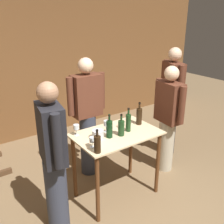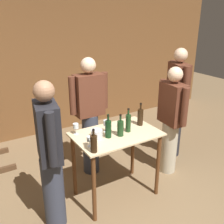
% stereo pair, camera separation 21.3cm
% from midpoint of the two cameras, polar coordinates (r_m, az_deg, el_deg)
% --- Properties ---
extents(back_wall, '(8.40, 0.05, 2.70)m').
position_cam_midpoint_polar(back_wall, '(5.14, -14.44, 9.53)').
color(back_wall, brown).
rests_on(back_wall, ground_plane).
extents(tasting_table, '(1.06, 0.68, 0.91)m').
position_cam_midpoint_polar(tasting_table, '(3.34, 2.74, -7.51)').
color(tasting_table, beige).
rests_on(tasting_table, ground_plane).
extents(wine_bottle_far_left, '(0.08, 0.08, 0.27)m').
position_cam_midpoint_polar(wine_bottle_far_left, '(2.80, -1.81, -6.86)').
color(wine_bottle_far_left, black).
rests_on(wine_bottle_far_left, tasting_table).
extents(wine_bottle_left, '(0.08, 0.08, 0.29)m').
position_cam_midpoint_polar(wine_bottle_left, '(3.11, 1.14, -3.67)').
color(wine_bottle_left, black).
rests_on(wine_bottle_left, tasting_table).
extents(wine_bottle_center, '(0.08, 0.08, 0.28)m').
position_cam_midpoint_polar(wine_bottle_center, '(3.16, 3.77, -3.49)').
color(wine_bottle_center, '#193819').
rests_on(wine_bottle_center, tasting_table).
extents(wine_bottle_right, '(0.07, 0.07, 0.31)m').
position_cam_midpoint_polar(wine_bottle_right, '(3.26, 5.42, -2.32)').
color(wine_bottle_right, '#193819').
rests_on(wine_bottle_right, tasting_table).
extents(wine_bottle_far_right, '(0.08, 0.08, 0.31)m').
position_cam_midpoint_polar(wine_bottle_far_right, '(3.47, 7.93, -1.03)').
color(wine_bottle_far_right, black).
rests_on(wine_bottle_far_right, tasting_table).
extents(wine_glass_near_left, '(0.07, 0.07, 0.14)m').
position_cam_midpoint_polar(wine_glass_near_left, '(3.21, -6.01, -3.15)').
color(wine_glass_near_left, silver).
rests_on(wine_glass_near_left, tasting_table).
extents(wine_glass_near_center, '(0.06, 0.06, 0.12)m').
position_cam_midpoint_polar(wine_glass_near_center, '(2.92, -2.83, -5.99)').
color(wine_glass_near_center, silver).
rests_on(wine_glass_near_center, tasting_table).
extents(wine_glass_near_right, '(0.06, 0.06, 0.16)m').
position_cam_midpoint_polar(wine_glass_near_right, '(3.24, 0.55, -2.52)').
color(wine_glass_near_right, silver).
rests_on(wine_glass_near_right, tasting_table).
extents(ice_bucket, '(0.14, 0.14, 0.11)m').
position_cam_midpoint_polar(ice_bucket, '(3.12, -1.38, -4.82)').
color(ice_bucket, silver).
rests_on(ice_bucket, tasting_table).
extents(person_host, '(0.25, 0.59, 1.63)m').
position_cam_midpoint_polar(person_host, '(3.91, 14.32, -1.59)').
color(person_host, '#B7AD93').
rests_on(person_host, ground_plane).
extents(person_visitor_with_scarf, '(0.34, 0.56, 1.81)m').
position_cam_midpoint_polar(person_visitor_with_scarf, '(4.38, 15.21, 2.25)').
color(person_visitor_with_scarf, '#232328').
rests_on(person_visitor_with_scarf, ground_plane).
extents(person_visitor_bearded, '(0.29, 0.58, 1.72)m').
position_cam_midpoint_polar(person_visitor_bearded, '(2.84, -11.23, -9.22)').
color(person_visitor_bearded, '#333847').
rests_on(person_visitor_bearded, ground_plane).
extents(person_visitor_near_door, '(0.59, 0.24, 1.76)m').
position_cam_midpoint_polar(person_visitor_near_door, '(3.76, -3.25, -0.67)').
color(person_visitor_near_door, '#333847').
rests_on(person_visitor_near_door, ground_plane).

